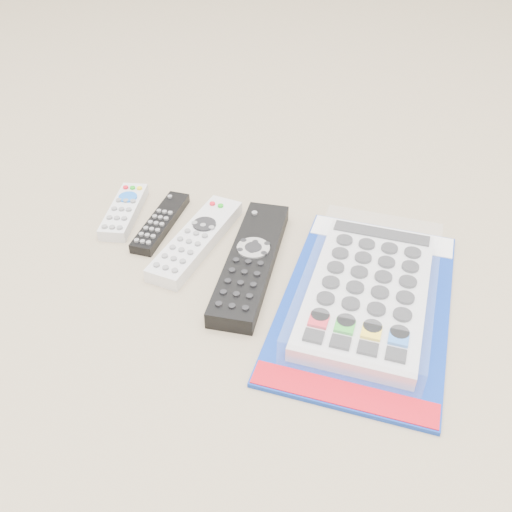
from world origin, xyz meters
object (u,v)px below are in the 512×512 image
(remote_silver_dvd, at_px, (196,239))
(remote_small_grey, at_px, (124,211))
(jumbo_remote_packaged, at_px, (368,291))
(remote_slim_black, at_px, (161,222))
(remote_large_black, at_px, (251,261))

(remote_silver_dvd, bearing_deg, remote_small_grey, 172.00)
(remote_small_grey, xyz_separation_m, jumbo_remote_packaged, (0.40, -0.08, 0.01))
(remote_small_grey, height_order, remote_slim_black, remote_small_grey)
(remote_small_grey, relative_size, remote_slim_black, 0.94)
(remote_small_grey, distance_m, remote_silver_dvd, 0.14)
(remote_small_grey, height_order, jumbo_remote_packaged, jumbo_remote_packaged)
(remote_large_black, distance_m, jumbo_remote_packaged, 0.17)
(remote_small_grey, relative_size, jumbo_remote_packaged, 0.41)
(remote_small_grey, xyz_separation_m, remote_slim_black, (0.07, -0.01, -0.00))
(remote_small_grey, relative_size, remote_silver_dvd, 0.68)
(remote_silver_dvd, bearing_deg, jumbo_remote_packaged, -3.57)
(jumbo_remote_packaged, bearing_deg, remote_large_black, 173.10)
(remote_silver_dvd, relative_size, jumbo_remote_packaged, 0.60)
(remote_silver_dvd, height_order, remote_large_black, remote_large_black)
(remote_slim_black, xyz_separation_m, jumbo_remote_packaged, (0.34, -0.07, 0.01))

